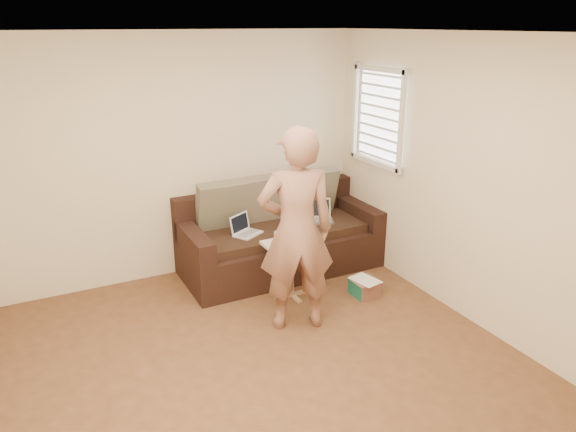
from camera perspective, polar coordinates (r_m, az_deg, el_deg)
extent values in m
plane|color=brown|center=(4.53, -1.01, -16.37)|extent=(4.50, 4.50, 0.00)
plane|color=white|center=(3.66, -1.27, 18.66)|extent=(4.50, 4.50, 0.00)
plane|color=beige|center=(5.93, -10.73, 6.02)|extent=(4.00, 0.00, 4.00)
plane|color=beige|center=(2.35, 25.06, -18.04)|extent=(4.00, 0.00, 4.00)
plane|color=beige|center=(5.07, 19.69, 2.87)|extent=(0.00, 4.50, 4.50)
imported|color=#9E6256|center=(4.77, 0.88, -1.54)|extent=(0.79, 0.64, 1.88)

